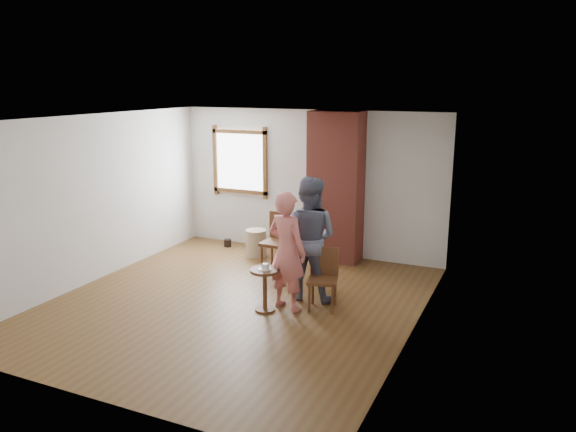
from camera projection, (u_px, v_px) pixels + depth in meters
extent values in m
plane|color=brown|center=(235.00, 303.00, 8.00)|extent=(5.50, 5.50, 0.00)
cube|color=silver|center=(309.00, 182.00, 10.13)|extent=(5.00, 0.04, 2.60)
cube|color=silver|center=(93.00, 199.00, 8.70)|extent=(0.04, 5.50, 2.60)
cube|color=silver|center=(415.00, 234.00, 6.69)|extent=(0.04, 5.50, 2.60)
cube|color=white|center=(231.00, 119.00, 7.39)|extent=(5.00, 5.50, 0.04)
cube|color=brown|center=(240.00, 162.00, 10.59)|extent=(1.14, 0.06, 1.34)
cube|color=white|center=(240.00, 162.00, 10.60)|extent=(1.00, 0.02, 1.20)
cube|color=#A4483A|center=(336.00, 187.00, 9.67)|extent=(0.90, 0.50, 2.60)
cylinder|color=#C7B690|center=(256.00, 243.00, 10.12)|extent=(0.44, 0.44, 0.48)
cylinder|color=black|center=(228.00, 243.00, 10.72)|extent=(0.18, 0.18, 0.14)
cube|color=brown|center=(277.00, 243.00, 9.25)|extent=(0.46, 0.46, 0.05)
cylinder|color=brown|center=(262.00, 259.00, 9.22)|extent=(0.04, 0.04, 0.48)
cylinder|color=brown|center=(282.00, 262.00, 9.07)|extent=(0.04, 0.04, 0.48)
cylinder|color=brown|center=(272.00, 253.00, 9.54)|extent=(0.04, 0.04, 0.48)
cylinder|color=brown|center=(291.00, 255.00, 9.39)|extent=(0.04, 0.04, 0.48)
cube|color=brown|center=(282.00, 226.00, 9.37)|extent=(0.45, 0.05, 0.48)
cube|color=brown|center=(323.00, 280.00, 7.70)|extent=(0.47, 0.47, 0.05)
cylinder|color=brown|center=(309.00, 298.00, 7.63)|extent=(0.04, 0.04, 0.42)
cylinder|color=brown|center=(332.00, 300.00, 7.57)|extent=(0.04, 0.04, 0.42)
cylinder|color=brown|center=(313.00, 290.00, 7.94)|extent=(0.04, 0.04, 0.42)
cylinder|color=brown|center=(335.00, 291.00, 7.88)|extent=(0.04, 0.04, 0.42)
cube|color=brown|center=(325.00, 262.00, 7.82)|extent=(0.39, 0.13, 0.42)
cylinder|color=brown|center=(265.00, 271.00, 7.61)|extent=(0.40, 0.40, 0.04)
cylinder|color=brown|center=(265.00, 291.00, 7.67)|extent=(0.06, 0.06, 0.54)
cylinder|color=brown|center=(265.00, 309.00, 7.74)|extent=(0.28, 0.28, 0.03)
cylinder|color=white|center=(265.00, 269.00, 7.60)|extent=(0.18, 0.18, 0.01)
cube|color=white|center=(265.00, 267.00, 7.59)|extent=(0.08, 0.07, 0.06)
imported|color=#131836|center=(308.00, 238.00, 8.02)|extent=(0.92, 0.74, 1.79)
imported|color=#DB726D|center=(287.00, 251.00, 7.63)|extent=(0.69, 0.54, 1.66)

